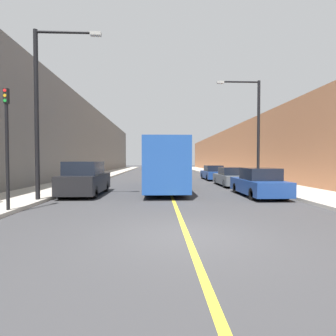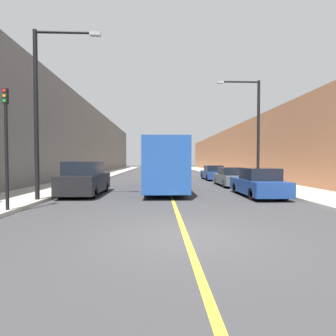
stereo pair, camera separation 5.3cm
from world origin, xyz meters
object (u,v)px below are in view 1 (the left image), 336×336
Objects in this scene: parked_suv_left at (85,180)px; traffic_light at (7,144)px; bus at (164,164)px; street_lamp_left at (43,102)px; street_lamp_right at (254,125)px; car_right_mid at (231,178)px; car_right_far at (213,173)px; car_right_near at (259,184)px.

traffic_light is (-1.38, -5.26, 1.68)m from parked_suv_left.
traffic_light reaches higher than bus.
street_lamp_left is 13.54m from street_lamp_right.
street_lamp_right reaches higher than traffic_light.
parked_suv_left is 12.00m from street_lamp_right.
street_lamp_right reaches higher than parked_suv_left.
parked_suv_left is at bearing -153.83° from car_right_mid.
car_right_far is (9.72, 11.22, -0.22)m from parked_suv_left.
car_right_near is (5.08, -4.26, -1.02)m from bus.
street_lamp_left is at bearing -145.74° from car_right_mid.
car_right_near is 12.22m from car_right_far.
car_right_near is 0.61× the size of street_lamp_right.
car_right_far is 18.10m from street_lamp_left.
street_lamp_left is 1.05× the size of street_lamp_right.
parked_suv_left is 14.85m from car_right_far.
parked_suv_left is at bearing 75.33° from traffic_light.
parked_suv_left reaches higher than car_right_near.
traffic_light is at bearing -123.94° from car_right_far.
bus is at bearing 45.81° from street_lamp_left.
car_right_mid is (5.16, 1.52, -1.06)m from bus.
street_lamp_left is at bearing -153.98° from street_lamp_right.
parked_suv_left reaches higher than car_right_far.
bus reaches higher than parked_suv_left.
street_lamp_left reaches higher than parked_suv_left.
street_lamp_left reaches higher than street_lamp_right.
bus is 2.55× the size of car_right_near.
street_lamp_right is at bearing -50.66° from car_right_mid.
car_right_near is at bearing 8.74° from street_lamp_left.
traffic_light is at bearing -158.84° from car_right_near.
bus reaches higher than car_right_near.
car_right_near is 0.97× the size of car_right_far.
car_right_near is at bearing -40.01° from bus.
street_lamp_left reaches higher than traffic_light.
car_right_far is 19.96m from traffic_light.
car_right_mid is (9.74, 4.79, -0.23)m from parked_suv_left.
car_right_near is at bearing -90.85° from car_right_mid.
street_lamp_left is at bearing 85.87° from traffic_light.
street_lamp_right reaches higher than car_right_near.
car_right_far is 8.90m from street_lamp_right.
car_right_near is 1.02× the size of car_right_mid.
car_right_far reaches higher than car_right_mid.
parked_suv_left is 0.64× the size of street_lamp_right.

